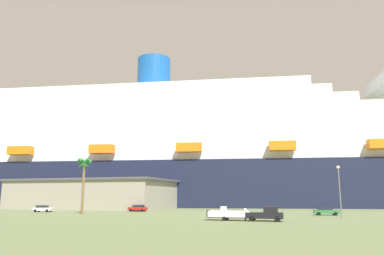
% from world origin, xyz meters
% --- Properties ---
extents(ground_plane, '(600.00, 600.00, 0.00)m').
position_xyz_m(ground_plane, '(0.00, 30.00, 0.00)').
color(ground_plane, '#66754C').
extents(cruise_ship, '(249.10, 53.17, 63.89)m').
position_xyz_m(cruise_ship, '(-2.43, 61.09, 16.82)').
color(cruise_ship, '#191E38').
rests_on(cruise_ship, ground_plane).
extents(terminal_building, '(49.14, 32.74, 8.57)m').
position_xyz_m(terminal_building, '(-41.57, 33.75, 4.31)').
color(terminal_building, gray).
rests_on(terminal_building, ground_plane).
extents(pickup_truck, '(5.75, 2.66, 2.20)m').
position_xyz_m(pickup_truck, '(10.15, -12.34, 1.04)').
color(pickup_truck, black).
rests_on(pickup_truck, ground_plane).
extents(small_boat_on_trailer, '(8.18, 2.62, 2.15)m').
position_xyz_m(small_boat_on_trailer, '(4.95, -11.90, 0.96)').
color(small_boat_on_trailer, '#595960').
rests_on(small_boat_on_trailer, ground_plane).
extents(palm_tree, '(3.31, 3.22, 11.77)m').
position_xyz_m(palm_tree, '(-28.02, 1.19, 9.44)').
color(palm_tree, brown).
rests_on(palm_tree, ground_plane).
extents(street_lamp, '(0.56, 0.56, 8.89)m').
position_xyz_m(street_lamp, '(22.42, -3.44, 5.71)').
color(street_lamp, slate).
rests_on(street_lamp, ground_plane).
extents(parked_car_white_van, '(4.55, 2.72, 1.58)m').
position_xyz_m(parked_car_white_van, '(-42.21, 8.39, 0.83)').
color(parked_car_white_van, white).
rests_on(parked_car_white_van, ground_plane).
extents(parked_car_red_hatchback, '(4.60, 2.26, 1.58)m').
position_xyz_m(parked_car_red_hatchback, '(-21.51, 16.74, 0.83)').
color(parked_car_red_hatchback, red).
rests_on(parked_car_red_hatchback, ground_plane).
extents(parked_car_green_wagon, '(4.81, 2.34, 1.58)m').
position_xyz_m(parked_car_green_wagon, '(21.40, 7.87, 0.84)').
color(parked_car_green_wagon, '#2D723F').
rests_on(parked_car_green_wagon, ground_plane).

